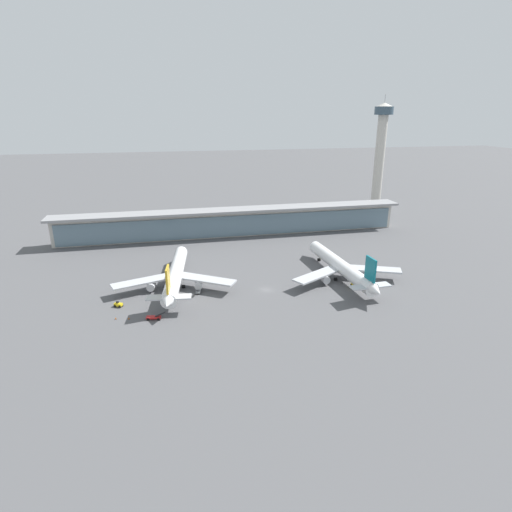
% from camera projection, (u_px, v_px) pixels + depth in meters
% --- Properties ---
extents(ground_plane, '(1200.00, 1200.00, 0.00)m').
position_uv_depth(ground_plane, '(266.00, 290.00, 159.61)').
color(ground_plane, '#515154').
extents(airliner_left_stand, '(46.71, 61.21, 16.31)m').
position_uv_depth(airliner_left_stand, '(175.00, 275.00, 160.68)').
color(airliner_left_stand, white).
rests_on(airliner_left_stand, ground).
extents(airliner_centre_stand, '(47.06, 61.25, 16.31)m').
position_uv_depth(airliner_centre_stand, '(341.00, 267.00, 168.82)').
color(airliner_centre_stand, white).
rests_on(airliner_centre_stand, ground).
extents(service_truck_near_nose_yellow, '(3.33, 2.88, 2.05)m').
position_uv_depth(service_truck_near_nose_yellow, '(118.00, 304.00, 145.43)').
color(service_truck_near_nose_yellow, yellow).
rests_on(service_truck_near_nose_yellow, ground).
extents(service_truck_under_wing_red, '(6.94, 2.66, 2.70)m').
position_uv_depth(service_truck_under_wing_red, '(154.00, 317.00, 136.66)').
color(service_truck_under_wing_red, '#B21E1E').
rests_on(service_truck_under_wing_red, ground).
extents(service_truck_mid_apron_grey, '(2.68, 6.94, 2.70)m').
position_uv_depth(service_truck_mid_apron_grey, '(198.00, 291.00, 156.92)').
color(service_truck_mid_apron_grey, gray).
rests_on(service_truck_mid_apron_grey, ground).
extents(service_truck_by_tail_yellow, '(1.93, 2.99, 2.05)m').
position_uv_depth(service_truck_by_tail_yellow, '(354.00, 285.00, 161.83)').
color(service_truck_by_tail_yellow, yellow).
rests_on(service_truck_by_tail_yellow, ground).
extents(terminal_building, '(188.87, 12.80, 15.20)m').
position_uv_depth(terminal_building, '(233.00, 222.00, 227.09)').
color(terminal_building, beige).
rests_on(terminal_building, ground).
extents(control_tower, '(12.00, 12.00, 75.16)m').
position_uv_depth(control_tower, '(380.00, 150.00, 274.29)').
color(control_tower, beige).
rests_on(control_tower, ground).
extents(safety_cone_alpha, '(0.62, 0.62, 0.70)m').
position_uv_depth(safety_cone_alpha, '(116.00, 318.00, 136.92)').
color(safety_cone_alpha, orange).
rests_on(safety_cone_alpha, ground).
extents(safety_cone_bravo, '(0.62, 0.62, 0.70)m').
position_uv_depth(safety_cone_bravo, '(129.00, 318.00, 136.94)').
color(safety_cone_bravo, orange).
rests_on(safety_cone_bravo, ground).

